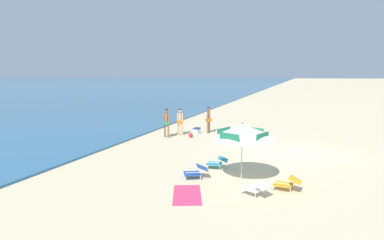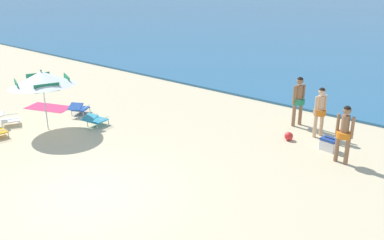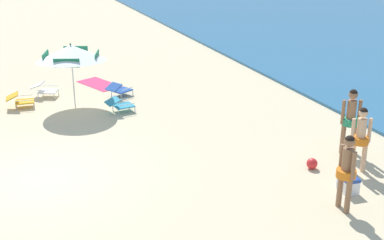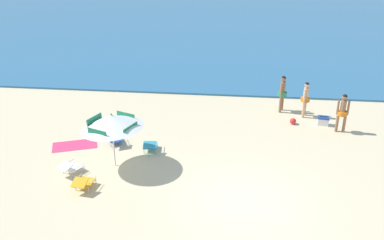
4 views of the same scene
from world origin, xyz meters
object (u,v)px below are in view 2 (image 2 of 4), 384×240
Objects in this scene: lounge_chair_beside_umbrella at (6,119)px; person_standing_near_shore at (320,109)px; lounge_chair_under_umbrella at (79,108)px; person_wading_in at (344,130)px; beach_towel at (49,107)px; beach_ball at (289,136)px; beach_umbrella_striped_main at (42,79)px; lounge_chair_facing_sea at (95,119)px; person_standing_beside at (299,98)px; cooler_box at (329,144)px.

lounge_chair_beside_umbrella is 0.59× the size of person_standing_near_shore.
person_wading_in is at bearing 13.28° from lounge_chair_under_umbrella.
person_standing_near_shore is 10.65m from beach_towel.
lounge_chair_under_umbrella is 3.58× the size of beach_ball.
lounge_chair_beside_umbrella is at bearing -152.95° from beach_umbrella_striped_main.
lounge_chair_under_umbrella is 0.58× the size of person_wading_in.
person_wading_in reaches higher than lounge_chair_beside_umbrella.
lounge_chair_under_umbrella reaches higher than beach_ball.
person_standing_beside is at bearing 40.25° from lounge_chair_facing_sea.
person_standing_beside reaches higher than cooler_box.
lounge_chair_beside_umbrella is 2.25m from beach_towel.
person_wading_in reaches higher than person_standing_near_shore.
beach_ball is at bearing -73.54° from person_standing_beside.
beach_umbrella_striped_main reaches higher than cooler_box.
beach_ball is (6.00, 3.25, -0.13)m from lounge_chair_facing_sea.
beach_umbrella_striped_main is 1.58× the size of beach_towel.
cooler_box reaches higher than beach_ball.
person_standing_near_shore is 2.05m from person_wading_in.
lounge_chair_beside_umbrella is 1.88× the size of cooler_box.
lounge_chair_beside_umbrella is 11.54m from person_wading_in.
person_standing_beside reaches higher than lounge_chair_beside_umbrella.
person_wading_in is at bearing -40.27° from person_standing_beside.
cooler_box is at bearing 28.01° from lounge_chair_beside_umbrella.
person_wading_in is at bearing 18.59° from lounge_chair_facing_sea.
beach_umbrella_striped_main is 1.65× the size of person_standing_near_shore.
person_standing_near_shore is (6.59, 4.20, 0.72)m from lounge_chair_facing_sea.
lounge_chair_beside_umbrella is 11.23m from cooler_box.
lounge_chair_beside_umbrella is 3.57× the size of beach_ball.
person_wading_in is (2.40, -2.03, -0.03)m from person_standing_beside.
person_wading_in reaches higher than beach_towel.
lounge_chair_facing_sea is at bearing -151.51° from beach_ball.
lounge_chair_facing_sea is at bearing -147.51° from person_standing_near_shore.
person_standing_near_shore is (7.70, 5.42, -0.85)m from beach_umbrella_striped_main.
lounge_chair_under_umbrella is at bearing -148.94° from person_standing_beside.
cooler_box is (1.78, -1.40, -0.84)m from person_standing_beside.
lounge_chair_beside_umbrella is at bearing -73.08° from beach_towel.
person_standing_beside reaches higher than lounge_chair_facing_sea.
person_standing_near_shore is 0.95× the size of beach_towel.
cooler_box is at bearing 134.39° from person_wading_in.
lounge_chair_under_umbrella is at bearing 104.20° from beach_umbrella_striped_main.
beach_ball is at bearing 31.35° from lounge_chair_beside_umbrella.
lounge_chair_facing_sea is 7.33m from person_standing_beside.
beach_towel is at bearing -152.67° from person_standing_beside.
beach_umbrella_striped_main is 9.46m from person_standing_near_shore.
person_wading_in is (10.54, 4.65, 0.74)m from lounge_chair_beside_umbrella.
person_standing_beside is 3.14m from person_wading_in.
lounge_chair_under_umbrella is at bearing -166.72° from person_wading_in.
person_standing_near_shore reaches higher than cooler_box.
person_standing_near_shore is at bearing -26.60° from person_standing_beside.
lounge_chair_under_umbrella is at bearing -162.07° from cooler_box.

